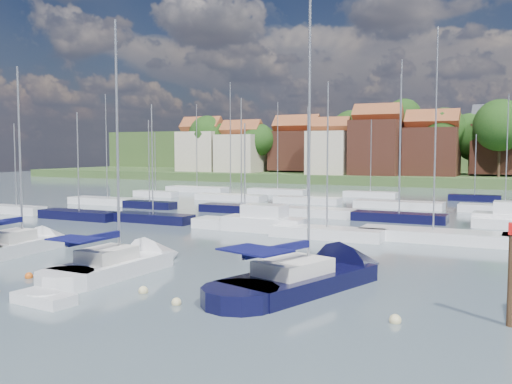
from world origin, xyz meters
The scene contains 13 objects.
ground centered at (0.00, 40.00, 0.00)m, with size 260.00×260.00×0.00m, color #4F616C.
sailboat_left centered at (-15.80, 4.71, 0.36)m, with size 3.48×9.90×13.27m.
sailboat_centre centered at (-5.63, 2.59, 0.36)m, with size 3.27×11.09×14.98m.
sailboat_navy centered at (5.28, 4.47, 0.35)m, with size 7.30×13.61×18.17m.
tender centered at (-4.52, -4.72, 0.24)m, with size 3.02×1.61×0.63m.
timber_piling centered at (14.19, 0.85, 1.00)m, with size 0.40×0.40×6.27m.
buoy_c centered at (-9.15, -1.33, 0.00)m, with size 0.42×0.42×0.42m, color #D85914.
buoy_d centered at (0.84, -2.26, 0.00)m, with size 0.44×0.44×0.44m, color beige.
buoy_e centered at (1.76, 6.82, 0.00)m, with size 0.52×0.52×0.52m, color beige.
buoy_f centered at (10.07, -0.66, 0.00)m, with size 0.48×0.48×0.48m, color beige.
buoy_h centered at (-1.75, -1.21, 0.00)m, with size 0.46×0.46×0.46m, color beige.
marina_field centered at (1.91, 35.15, 0.43)m, with size 79.62×41.41×15.93m.
far_shore_town centered at (2.23, 132.67, 4.61)m, with size 212.46×90.00×22.27m.
Camera 1 is at (14.78, -22.86, 6.81)m, focal length 40.00 mm.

